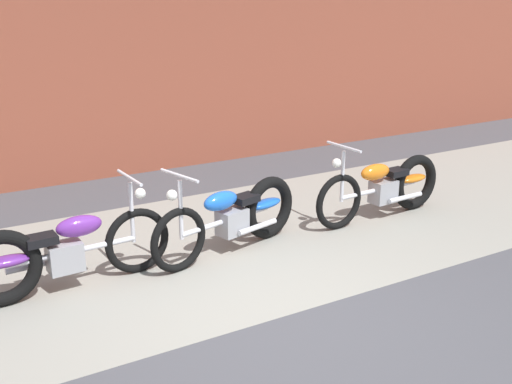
{
  "coord_description": "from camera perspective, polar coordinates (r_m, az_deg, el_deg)",
  "views": [
    {
      "loc": [
        -2.58,
        -4.04,
        2.72
      ],
      "look_at": [
        0.47,
        1.2,
        0.75
      ],
      "focal_mm": 43.31,
      "sensor_mm": 36.0,
      "label": 1
    }
  ],
  "objects": [
    {
      "name": "motorcycle_purple",
      "position": [
        6.08,
        -17.98,
        -5.39
      ],
      "size": [
        2.01,
        0.58,
        1.03
      ],
      "rotation": [
        0.0,
        0.0,
        0.05
      ],
      "color": "black",
      "rests_on": "ground"
    },
    {
      "name": "sidewalk_slab",
      "position": [
        6.9,
        -5.74,
        -5.3
      ],
      "size": [
        36.0,
        3.5,
        0.01
      ],
      "primitive_type": "cube",
      "color": "gray",
      "rests_on": "ground"
    },
    {
      "name": "motorcycle_blue",
      "position": [
        6.74,
        -1.73,
        -2.16
      ],
      "size": [
        1.97,
        0.75,
        1.03
      ],
      "rotation": [
        0.0,
        0.0,
        3.39
      ],
      "color": "black",
      "rests_on": "ground"
    },
    {
      "name": "ground_plane",
      "position": [
        5.52,
        2.07,
        -11.58
      ],
      "size": [
        80.0,
        80.0,
        0.0
      ],
      "primitive_type": "plane",
      "color": "#47474C"
    },
    {
      "name": "motorcycle_orange",
      "position": [
        7.92,
        12.1,
        0.53
      ],
      "size": [
        2.01,
        0.58,
        1.03
      ],
      "rotation": [
        0.0,
        0.0,
        3.2
      ],
      "color": "black",
      "rests_on": "ground"
    }
  ]
}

